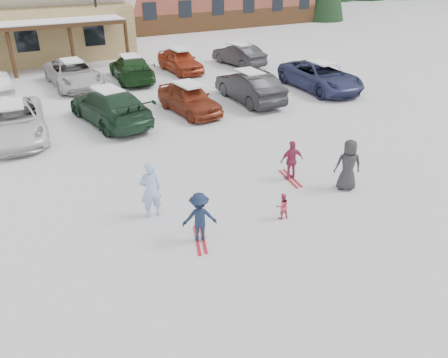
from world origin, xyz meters
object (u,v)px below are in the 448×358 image
parked_car_6 (320,76)px  parked_car_13 (239,55)px  bystander_dark (348,165)px  parked_car_12 (180,60)px  parked_car_3 (110,106)px  lamp_post (97,13)px  child_navy (200,217)px  child_magenta (292,160)px  parked_car_2 (14,121)px  parked_car_5 (249,87)px  parked_car_4 (189,98)px  adult_skier (151,190)px  parked_car_11 (131,68)px  toddler_red (282,206)px  parked_car_10 (73,73)px

parked_car_6 → parked_car_13: size_ratio=1.29×
bystander_dark → parked_car_12: 17.25m
parked_car_3 → parked_car_12: bearing=-141.8°
lamp_post → child_navy: bearing=-98.4°
child_magenta → parked_car_6: bearing=-124.5°
parked_car_2 → parked_car_13: parked_car_2 is taller
parked_car_5 → parked_car_4: bearing=3.4°
adult_skier → parked_car_6: bearing=-147.0°
parked_car_13 → parked_car_11: bearing=-6.2°
parked_car_2 → parked_car_13: size_ratio=1.23×
toddler_red → parked_car_3: size_ratio=0.15×
lamp_post → adult_skier: lamp_post is taller
child_navy → parked_car_12: parked_car_12 is taller
child_magenta → parked_car_3: parked_car_3 is taller
adult_skier → parked_car_2: 9.00m
parked_car_2 → parked_car_12: size_ratio=1.23×
parked_car_13 → child_magenta: bearing=57.1°
parked_car_3 → parked_car_10: size_ratio=1.00×
toddler_red → bystander_dark: bearing=-160.6°
lamp_post → toddler_red: size_ratio=7.02×
adult_skier → parked_car_11: bearing=-104.9°
parked_car_4 → parked_car_12: size_ratio=0.97×
parked_car_2 → parked_car_12: bearing=38.2°
child_magenta → parked_car_3: (-3.86, 8.50, 0.07)m
toddler_red → child_magenta: 2.58m
toddler_red → parked_car_12: 18.21m
adult_skier → parked_car_12: adult_skier is taller
parked_car_4 → child_magenta: bearing=-94.8°
parked_car_11 → parked_car_5: bearing=125.9°
parked_car_2 → parked_car_5: parked_car_5 is taller
parked_car_3 → parked_car_12: size_ratio=1.25×
child_magenta → parked_car_13: (7.01, 15.54, 0.00)m
adult_skier → parked_car_6: 15.37m
adult_skier → child_navy: (0.71, -1.78, -0.16)m
parked_car_2 → bystander_dark: bearing=-43.8°
parked_car_3 → parked_car_4: (3.73, -0.43, -0.07)m
bystander_dark → parked_car_12: (1.56, 17.18, -0.13)m
lamp_post → child_magenta: (0.85, -21.53, -2.55)m
lamp_post → parked_car_3: bearing=-103.0°
parked_car_4 → parked_car_6: bearing=-4.8°
child_navy → parked_car_2: size_ratio=0.27×
parked_car_3 → parked_car_5: 7.22m
parked_car_10 → adult_skier: bearing=-95.6°
parked_car_4 → parked_car_10: bearing=111.9°
parked_car_3 → parked_car_10: parked_car_3 is taller
parked_car_6 → parked_car_2: bearing=-179.1°
parked_car_3 → toddler_red: bearing=92.1°
child_magenta → parked_car_4: (-0.13, 8.07, 0.00)m
parked_car_3 → parked_car_13: size_ratio=1.24×
parked_car_11 → parked_car_12: bearing=-165.0°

